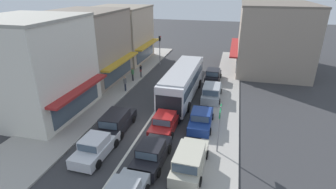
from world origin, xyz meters
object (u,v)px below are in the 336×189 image
Objects in this scene: parked_hatchback_kerb_rear at (213,76)px; pedestrian_far_walker at (125,83)px; parked_sedan_kerb_second at (201,119)px; pedestrian_with_handbag_near at (141,70)px; pedestrian_browsing_midblock at (133,73)px; sedan_adjacent_lane_lead at (96,147)px; city_bus at (182,81)px; parked_wagon_kerb_front at (190,160)px; sedan_queue_far_back at (165,123)px; wagon_behind_bus_near at (117,122)px; parked_wagon_kerb_third at (212,92)px; sedan_behind_bus_mid at (151,154)px; traffic_light_downstreet at (160,45)px; directional_road_sign at (220,119)px.

pedestrian_far_walker is (-9.01, -5.85, 0.36)m from parked_hatchback_kerb_rear.
parked_sedan_kerb_second is 2.60× the size of pedestrian_with_handbag_near.
pedestrian_browsing_midblock and pedestrian_far_walker have the same top height.
parked_sedan_kerb_second is 12.91m from pedestrian_browsing_midblock.
pedestrian_browsing_midblock is (-0.53, -1.47, -0.00)m from pedestrian_with_handbag_near.
pedestrian_with_handbag_near is at bearing 98.70° from sedan_adjacent_lane_lead.
city_bus is 2.91× the size of parked_hatchback_kerb_rear.
parked_wagon_kerb_front reaches higher than parked_sedan_kerb_second.
parked_hatchback_kerb_rear is at bearing 78.07° from sedan_queue_far_back.
parked_wagon_kerb_third is at bearing 50.18° from wagon_behind_bus_near.
parked_wagon_kerb_front is (2.58, -0.16, 0.08)m from sedan_behind_bus_mid.
parked_wagon_kerb_third is at bearing 76.27° from sedan_behind_bus_mid.
wagon_behind_bus_near and parked_wagon_kerb_front have the same top height.
parked_wagon_kerb_third is at bearing -51.35° from traffic_light_downstreet.
sedan_behind_bus_mid is at bearing -114.21° from parked_sedan_kerb_second.
sedan_adjacent_lane_lead is at bearing -110.55° from parked_hatchback_kerb_rear.
pedestrian_browsing_midblock is at bearing 115.79° from sedan_behind_bus_mid.
traffic_light_downstreet reaches higher than directional_road_sign.
sedan_queue_far_back is at bearing -56.31° from pedestrian_browsing_midblock.
sedan_behind_bus_mid is 1.00× the size of parked_sedan_kerb_second.
wagon_behind_bus_near is 1.08× the size of traffic_light_downstreet.
parked_wagon_kerb_front and parked_wagon_kerb_third have the same top height.
pedestrian_browsing_midblock reaches higher than sedan_behind_bus_mid.
pedestrian_browsing_midblock reaches higher than wagon_behind_bus_near.
parked_sedan_kerb_second is at bearing -63.63° from city_bus.
pedestrian_with_handbag_near and pedestrian_far_walker have the same top height.
sedan_behind_bus_mid is 23.05m from traffic_light_downstreet.
directional_road_sign is (4.30, -8.86, 0.80)m from city_bus.
city_bus is 2.40× the size of parked_wagon_kerb_front.
city_bus reaches higher than wagon_behind_bus_near.
pedestrian_with_handbag_near reaches higher than sedan_behind_bus_mid.
wagon_behind_bus_near is at bearing 90.70° from sedan_adjacent_lane_lead.
wagon_behind_bus_near is at bearing -79.10° from pedestrian_with_handbag_near.
pedestrian_with_handbag_near is at bearing 70.28° from pedestrian_browsing_midblock.
wagon_behind_bus_near is 6.92m from parked_sedan_kerb_second.
sedan_queue_far_back is (-0.06, -6.73, -1.22)m from city_bus.
parked_wagon_kerb_front is (2.80, -4.44, 0.08)m from sedan_queue_far_back.
sedan_behind_bus_mid is 15.97m from pedestrian_browsing_midblock.
parked_hatchback_kerb_rear is 2.30× the size of pedestrian_far_walker.
sedan_queue_far_back is 2.59× the size of pedestrian_far_walker.
wagon_behind_bus_near is 19.09m from traffic_light_downstreet.
parked_hatchback_kerb_rear is 2.30× the size of pedestrian_browsing_midblock.
parked_wagon_kerb_third is at bearing -86.38° from parked_hatchback_kerb_rear.
parked_wagon_kerb_front is 2.79× the size of pedestrian_far_walker.
parked_sedan_kerb_second is 5.91m from parked_wagon_kerb_third.
sedan_adjacent_lane_lead is at bearing -85.45° from traffic_light_downstreet.
pedestrian_browsing_midblock reaches higher than parked_wagon_kerb_third.
sedan_behind_bus_mid is 0.93× the size of parked_wagon_kerb_front.
city_bus is at bearing 63.34° from wagon_behind_bus_near.
directional_road_sign is (4.14, 2.15, 2.01)m from sedan_behind_bus_mid.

